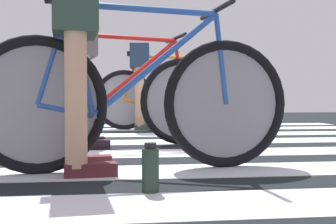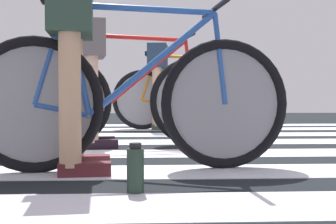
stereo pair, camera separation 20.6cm
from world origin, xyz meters
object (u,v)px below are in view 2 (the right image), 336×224
(bicycle_1_of_4, at_px, (132,99))
(cyclist_3_of_4, at_px, (158,75))
(cyclist_2_of_4, at_px, (91,66))
(bicycle_2_of_4, at_px, (130,98))
(bicycle_3_of_4, at_px, (184,97))
(bicycle_4_of_4, at_px, (222,97))
(cyclist_1_of_4, at_px, (72,50))
(water_bottle, at_px, (135,170))

(bicycle_1_of_4, relative_size, cyclist_3_of_4, 1.71)
(cyclist_2_of_4, bearing_deg, cyclist_3_of_4, 63.77)
(bicycle_2_of_4, bearing_deg, bicycle_3_of_4, 62.98)
(bicycle_1_of_4, distance_m, cyclist_2_of_4, 1.23)
(bicycle_4_of_4, bearing_deg, bicycle_2_of_4, -110.46)
(cyclist_3_of_4, xyz_separation_m, bicycle_4_of_4, (0.99, 1.32, -0.27))
(bicycle_2_of_4, height_order, bicycle_3_of_4, same)
(cyclist_1_of_4, relative_size, water_bottle, 4.75)
(bicycle_2_of_4, bearing_deg, bicycle_1_of_4, -96.45)
(cyclist_1_of_4, xyz_separation_m, bicycle_4_of_4, (1.52, 4.35, -0.26))
(cyclist_2_of_4, bearing_deg, cyclist_1_of_4, -96.52)
(cyclist_1_of_4, bearing_deg, cyclist_2_of_4, 86.58)
(bicycle_3_of_4, bearing_deg, water_bottle, -92.27)
(bicycle_2_of_4, xyz_separation_m, water_bottle, (0.08, -1.77, -0.29))
(cyclist_2_of_4, xyz_separation_m, cyclist_3_of_4, (0.58, 1.83, 0.02))
(cyclist_2_of_4, relative_size, bicycle_3_of_4, 0.57)
(cyclist_1_of_4, height_order, bicycle_2_of_4, cyclist_1_of_4)
(bicycle_4_of_4, bearing_deg, bicycle_1_of_4, -104.10)
(bicycle_1_of_4, bearing_deg, cyclist_3_of_4, 80.09)
(bicycle_1_of_4, xyz_separation_m, water_bottle, (0.03, -0.57, -0.29))
(cyclist_2_of_4, bearing_deg, bicycle_3_of_4, 55.06)
(cyclist_2_of_4, height_order, bicycle_4_of_4, cyclist_2_of_4)
(water_bottle, bearing_deg, cyclist_1_of_4, 122.26)
(bicycle_2_of_4, bearing_deg, cyclist_2_of_4, 180.00)
(bicycle_3_of_4, xyz_separation_m, bicycle_4_of_4, (0.68, 1.36, 0.00))
(bicycle_1_of_4, xyz_separation_m, cyclist_1_of_4, (-0.31, -0.03, 0.26))
(bicycle_2_of_4, height_order, cyclist_2_of_4, cyclist_2_of_4)
(bicycle_3_of_4, bearing_deg, cyclist_3_of_4, -180.00)
(cyclist_1_of_4, distance_m, cyclist_3_of_4, 3.07)
(cyclist_1_of_4, relative_size, bicycle_4_of_4, 0.57)
(bicycle_2_of_4, relative_size, cyclist_3_of_4, 1.70)
(cyclist_1_of_4, bearing_deg, water_bottle, -63.43)
(cyclist_1_of_4, xyz_separation_m, bicycle_2_of_4, (0.26, 1.23, -0.26))
(cyclist_3_of_4, bearing_deg, cyclist_1_of_4, -94.19)
(bicycle_2_of_4, height_order, bicycle_4_of_4, same)
(cyclist_1_of_4, distance_m, water_bottle, 0.84)
(bicycle_1_of_4, height_order, cyclist_1_of_4, cyclist_1_of_4)
(cyclist_3_of_4, height_order, bicycle_4_of_4, cyclist_3_of_4)
(bicycle_1_of_4, relative_size, cyclist_2_of_4, 1.76)
(bicycle_3_of_4, distance_m, water_bottle, 3.58)
(bicycle_3_of_4, bearing_deg, bicycle_1_of_4, -94.39)
(bicycle_1_of_4, relative_size, cyclist_1_of_4, 1.74)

